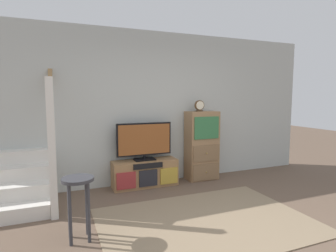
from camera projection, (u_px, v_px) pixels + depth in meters
The scene contains 9 objects.
ground_plane at pixel (234, 246), 2.87m from camera, with size 20.00×20.00×0.00m, color brown.
back_wall at pixel (156, 108), 4.99m from camera, with size 6.40×0.12×2.70m, color #B2B7B2.
area_rug at pixel (206, 221), 3.42m from camera, with size 2.60×1.80×0.01m, color #847056.
media_console at pixel (145, 173), 4.75m from camera, with size 1.13×0.38×0.46m.
television at pixel (144, 140), 4.71m from camera, with size 0.96×0.22×0.65m.
side_cabinet at pixel (202, 146), 5.13m from camera, with size 0.58×0.38×1.28m.
desk_clock at pixel (199, 106), 5.01m from camera, with size 0.18×0.08×0.21m.
staircase at pixel (19, 177), 4.03m from camera, with size 1.00×1.36×2.20m.
bar_stool_near at pixel (78, 194), 2.94m from camera, with size 0.34×0.34×0.70m.
Camera 1 is at (-1.66, -2.26, 1.56)m, focal length 29.27 mm.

